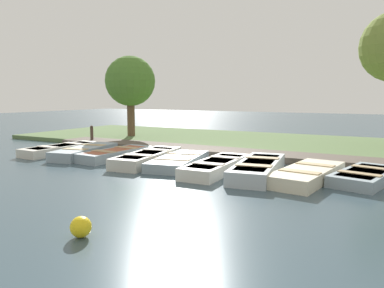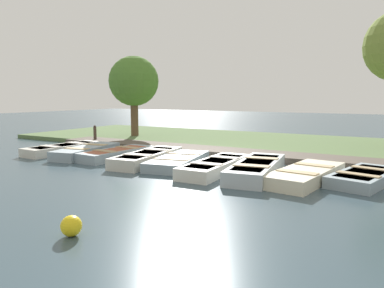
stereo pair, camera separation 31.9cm
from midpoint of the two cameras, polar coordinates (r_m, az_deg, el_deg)
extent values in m
plane|color=#384C56|center=(13.64, 2.06, -2.36)|extent=(80.00, 80.00, 0.00)
cube|color=#567042|center=(18.14, 9.52, 0.29)|extent=(8.00, 24.00, 0.20)
cube|color=#51473D|center=(14.72, 4.36, -1.20)|extent=(1.55, 15.27, 0.23)
cube|color=beige|center=(16.00, -18.42, -0.70)|extent=(3.35, 1.21, 0.33)
cube|color=beige|center=(15.98, -18.44, -0.16)|extent=(2.75, 0.95, 0.03)
cube|color=beige|center=(15.60, -20.24, -0.32)|extent=(0.38, 0.97, 0.03)
cube|color=beige|center=(16.37, -16.73, 0.17)|extent=(0.38, 0.97, 0.03)
cube|color=#8C9EA8|center=(14.93, -15.14, -1.08)|extent=(3.37, 1.60, 0.36)
cube|color=teal|center=(14.90, -15.16, -0.46)|extent=(2.75, 1.27, 0.03)
cube|color=tan|center=(14.40, -16.54, -0.66)|extent=(0.49, 0.98, 0.03)
cube|color=tan|center=(15.41, -13.87, -0.07)|extent=(0.49, 0.98, 0.03)
cube|color=#8C9EA8|center=(14.13, -10.79, -1.47)|extent=(3.14, 1.24, 0.33)
cube|color=#994C33|center=(14.11, -10.81, -0.86)|extent=(2.57, 0.98, 0.03)
cube|color=tan|center=(13.69, -12.52, -1.04)|extent=(0.36, 1.00, 0.03)
cube|color=tan|center=(14.52, -9.20, -0.49)|extent=(0.36, 1.00, 0.03)
cube|color=beige|center=(12.95, -6.08, -2.08)|extent=(3.52, 1.47, 0.38)
cube|color=#6B7F51|center=(12.93, -6.09, -1.32)|extent=(2.88, 1.16, 0.03)
cube|color=beige|center=(12.36, -7.55, -1.61)|extent=(0.46, 1.00, 0.03)
cube|color=beige|center=(13.49, -4.75, -0.82)|extent=(0.46, 1.00, 0.03)
cube|color=#8C9EA8|center=(12.41, -1.39, -2.62)|extent=(3.33, 1.84, 0.30)
cube|color=#4C709E|center=(12.39, -1.39, -1.98)|extent=(2.72, 1.46, 0.02)
cube|color=tan|center=(11.83, -2.38, -2.31)|extent=(0.54, 1.17, 0.03)
cube|color=tan|center=(12.94, -0.48, -1.47)|extent=(0.54, 1.17, 0.03)
cube|color=silver|center=(11.40, 4.43, -3.41)|extent=(3.40, 1.12, 0.35)
cube|color=#994C33|center=(11.37, 4.44, -2.61)|extent=(2.78, 0.88, 0.03)
cube|color=beige|center=(10.79, 3.07, -2.99)|extent=(0.37, 0.94, 0.03)
cube|color=beige|center=(11.94, 5.69, -2.01)|extent=(0.37, 0.94, 0.03)
cube|color=#B2BCC1|center=(11.05, 10.65, -3.73)|extent=(3.70, 1.55, 0.40)
cube|color=#6B7F51|center=(11.02, 10.67, -2.78)|extent=(3.03, 1.23, 0.03)
cube|color=tan|center=(10.36, 9.91, -3.25)|extent=(0.49, 1.02, 0.03)
cube|color=tan|center=(11.67, 11.35, -2.09)|extent=(0.49, 1.02, 0.03)
cube|color=beige|center=(10.67, 17.77, -4.52)|extent=(3.38, 1.55, 0.34)
cube|color=teal|center=(10.64, 17.80, -3.68)|extent=(2.77, 1.23, 0.03)
cube|color=tan|center=(10.06, 16.60, -4.11)|extent=(0.46, 1.08, 0.03)
cube|color=tan|center=(11.21, 18.89, -3.04)|extent=(0.46, 1.08, 0.03)
cube|color=#8C9EA8|center=(11.06, 25.59, -4.59)|extent=(2.93, 1.73, 0.30)
cube|color=beige|center=(11.04, 25.63, -3.89)|extent=(2.39, 1.38, 0.02)
cube|color=tan|center=(10.54, 24.78, -4.20)|extent=(0.50, 1.09, 0.03)
cube|color=tan|center=(11.53, 26.42, -3.36)|extent=(0.50, 1.09, 0.03)
cylinder|color=#47382D|center=(18.36, -14.08, 1.23)|extent=(0.14, 0.14, 0.82)
sphere|color=#47382D|center=(18.32, -14.12, 2.58)|extent=(0.13, 0.13, 0.13)
sphere|color=yellow|center=(6.56, -16.57, -11.88)|extent=(0.35, 0.35, 0.35)
cylinder|color=brown|center=(20.00, -8.30, 4.06)|extent=(0.40, 0.40, 2.35)
sphere|color=#4C7A2D|center=(19.98, -8.41, 9.47)|extent=(2.59, 2.59, 2.59)
camera|label=1|loc=(0.16, -89.29, 0.09)|focal=35.00mm
camera|label=2|loc=(0.16, 90.71, -0.09)|focal=35.00mm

